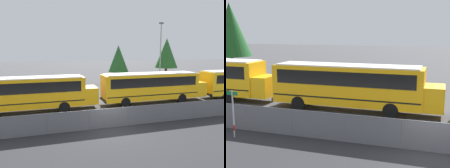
# 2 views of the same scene
# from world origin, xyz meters

# --- Properties ---
(ground_plane) EXTENTS (200.00, 200.00, 0.00)m
(ground_plane) POSITION_xyz_m (0.00, 0.00, 0.00)
(ground_plane) COLOR #424244
(road_strip) EXTENTS (98.58, 12.00, 0.01)m
(road_strip) POSITION_xyz_m (0.00, -6.00, 0.00)
(road_strip) COLOR #2B2B2D
(road_strip) RESTS_ON ground_plane
(fence) EXTENTS (64.65, 0.07, 1.55)m
(fence) POSITION_xyz_m (-0.00, -0.00, 0.79)
(fence) COLOR #9EA0A5
(fence) RESTS_ON ground_plane
(school_bus_1) EXTENTS (12.53, 2.59, 3.43)m
(school_bus_1) POSITION_xyz_m (-6.13, 6.43, 2.04)
(school_bus_1) COLOR orange
(school_bus_1) RESTS_ON ground_plane
(school_bus_2) EXTENTS (12.53, 2.59, 3.43)m
(school_bus_2) POSITION_xyz_m (7.08, 6.47, 2.04)
(school_bus_2) COLOR #EDA80F
(school_bus_2) RESTS_ON ground_plane
(light_pole) EXTENTS (0.60, 0.24, 9.92)m
(light_pole) POSITION_xyz_m (11.78, 13.23, 5.36)
(light_pole) COLOR gray
(light_pole) RESTS_ON ground_plane
(tree_0) EXTENTS (3.52, 3.52, 6.79)m
(tree_0) POSITION_xyz_m (7.70, 20.47, 4.48)
(tree_0) COLOR #51381E
(tree_0) RESTS_ON ground_plane
(tree_3) EXTENTS (3.95, 3.95, 8.02)m
(tree_3) POSITION_xyz_m (16.04, 18.63, 5.42)
(tree_3) COLOR #51381E
(tree_3) RESTS_ON ground_plane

